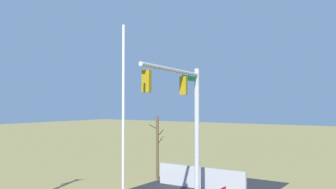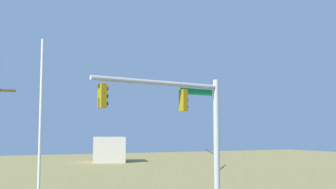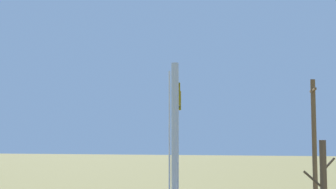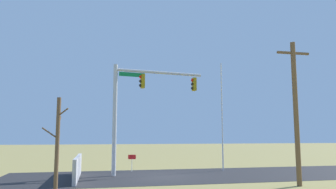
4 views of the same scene
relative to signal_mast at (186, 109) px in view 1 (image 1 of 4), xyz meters
The scene contains 4 objects.
retaining_fence 5.93m from the signal_mast, 17.67° to the left, with size 0.20×6.11×1.36m, color #A8A8AD.
signal_mast is the anchor object (origin of this frame).
flagpole 6.87m from the signal_mast, 168.30° to the right, with size 0.10×0.10×8.21m, color silver.
bare_tree 7.42m from the signal_mast, 48.23° to the left, with size 1.27×1.02×4.50m.
Camera 1 is at (-15.03, -10.78, 5.36)m, focal length 38.48 mm.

